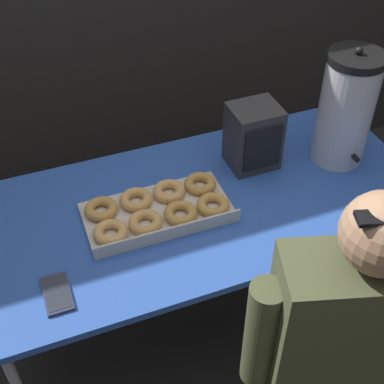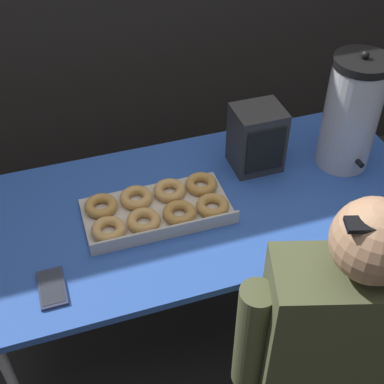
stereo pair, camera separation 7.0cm
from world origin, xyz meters
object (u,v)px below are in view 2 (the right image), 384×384
Objects in this scene: donut_box at (157,208)px; coffee_urn at (351,113)px; cell_phone at (52,288)px; person_seated at (333,363)px; space_heater at (257,138)px.

coffee_urn is (0.75, 0.06, 0.19)m from donut_box.
cell_phone is (-1.13, -0.28, -0.21)m from coffee_urn.
coffee_urn is 0.38× the size of person_seated.
person_seated is at bearing -119.09° from coffee_urn.
person_seated is at bearing -58.76° from donut_box.
person_seated is (0.37, -0.62, -0.19)m from donut_box.
cell_phone is at bearing -166.34° from coffee_urn.
donut_box is 3.50× the size of cell_phone.
person_seated is (0.76, -0.40, -0.17)m from cell_phone.
donut_box is 0.75m from person_seated.
person_seated is (-0.05, -0.76, -0.29)m from space_heater.
donut_box is at bearing -175.48° from coffee_urn.
space_heater is at bearing 165.85° from coffee_urn.
coffee_urn is at bearing 5.07° from donut_box.
space_heater is at bearing -77.35° from person_seated.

